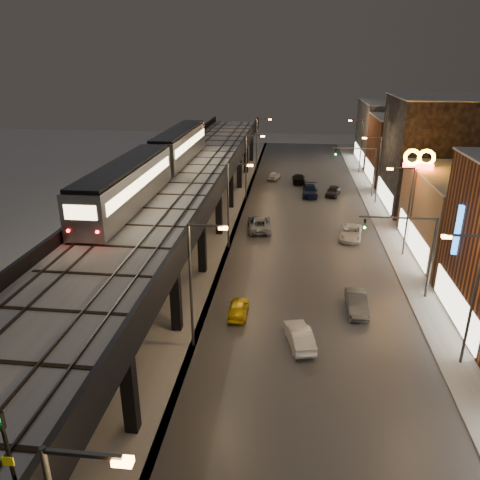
{
  "coord_description": "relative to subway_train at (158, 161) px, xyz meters",
  "views": [
    {
      "loc": [
        5.6,
        -13.86,
        18.66
      ],
      "look_at": [
        1.68,
        20.68,
        5.0
      ],
      "focal_mm": 35.0,
      "sensor_mm": 36.0,
      "label": 1
    }
  ],
  "objects": [
    {
      "name": "sidewalk_right",
      "position": [
        26.0,
        1.33,
        -8.39
      ],
      "size": [
        4.0,
        120.0,
        0.14
      ],
      "primitive_type": "cube",
      "color": "#9FA1A8",
      "rests_on": "ground"
    },
    {
      "name": "car_onc_dark",
      "position": [
        20.75,
        1.37,
        -7.78
      ],
      "size": [
        3.03,
        5.21,
        1.36
      ],
      "primitive_type": "imported",
      "rotation": [
        0.0,
        0.0,
        -0.16
      ],
      "color": "silver",
      "rests_on": "ground"
    },
    {
      "name": "streetlight_left_3",
      "position": [
        8.07,
        15.33,
        -3.22
      ],
      "size": [
        2.57,
        0.28,
        9.0
      ],
      "color": "#38383A",
      "rests_on": "ground"
    },
    {
      "name": "viaduct_parapet_streetside",
      "position": [
        6.85,
        -1.67,
        -1.61
      ],
      "size": [
        0.3,
        100.0,
        1.1
      ],
      "primitive_type": "cube",
      "color": "black",
      "rests_on": "elevated_viaduct"
    },
    {
      "name": "streetlight_left_1",
      "position": [
        8.07,
        -20.67,
        -3.22
      ],
      "size": [
        2.57,
        0.28,
        9.0
      ],
      "color": "#38383A",
      "rests_on": "ground"
    },
    {
      "name": "car_far_white",
      "position": [
        11.22,
        27.16,
        -7.85
      ],
      "size": [
        2.23,
        3.8,
        1.21
      ],
      "primitive_type": "imported",
      "rotation": [
        0.0,
        0.0,
        2.91
      ],
      "color": "silver",
      "rests_on": "ground"
    },
    {
      "name": "viaduct_parapet_far",
      "position": [
        -1.85,
        -1.67,
        -1.61
      ],
      "size": [
        0.3,
        100.0,
        1.1
      ],
      "primitive_type": "cube",
      "color": "black",
      "rests_on": "elevated_viaduct"
    },
    {
      "name": "under_viaduct_pavement",
      "position": [
        2.5,
        1.33,
        -8.43
      ],
      "size": [
        11.0,
        120.0,
        0.06
      ],
      "primitive_type": "cube",
      "color": "#9FA1A8",
      "rests_on": "ground"
    },
    {
      "name": "building_e",
      "position": [
        32.49,
        28.33,
        -3.38
      ],
      "size": [
        12.2,
        12.2,
        10.16
      ],
      "color": "brown",
      "rests_on": "ground"
    },
    {
      "name": "building_c",
      "position": [
        32.49,
        -1.67,
        -4.38
      ],
      "size": [
        12.2,
        15.2,
        8.16
      ],
      "color": "#7D6047",
      "rests_on": "ground"
    },
    {
      "name": "streetlight_right_4",
      "position": [
        25.23,
        33.33,
        -3.22
      ],
      "size": [
        2.56,
        0.28,
        9.0
      ],
      "color": "#38383A",
      "rests_on": "ground"
    },
    {
      "name": "streetlight_left_4",
      "position": [
        8.07,
        33.33,
        -3.22
      ],
      "size": [
        2.57,
        0.28,
        9.0
      ],
      "color": "#38383A",
      "rests_on": "ground"
    },
    {
      "name": "traffic_light_rig_a",
      "position": [
        24.34,
        -11.67,
        -3.96
      ],
      "size": [
        6.1,
        0.34,
        7.0
      ],
      "color": "#38383A",
      "rests_on": "ground"
    },
    {
      "name": "car_onc_red",
      "position": [
        20.03,
        18.32,
        -7.76
      ],
      "size": [
        2.64,
        4.4,
        1.4
      ],
      "primitive_type": "imported",
      "rotation": [
        0.0,
        0.0,
        -0.25
      ],
      "color": "black",
      "rests_on": "ground"
    },
    {
      "name": "streetlight_right_1",
      "position": [
        25.23,
        -20.67,
        -3.22
      ],
      "size": [
        2.56,
        0.28,
        9.0
      ],
      "color": "#38383A",
      "rests_on": "ground"
    },
    {
      "name": "car_taxi",
      "position": [
        10.41,
        -16.25,
        -7.85
      ],
      "size": [
        1.47,
        3.59,
        1.22
      ],
      "primitive_type": "imported",
      "rotation": [
        0.0,
        0.0,
        3.13
      ],
      "color": "yellow",
      "rests_on": "ground"
    },
    {
      "name": "building_d",
      "position": [
        32.49,
        14.33,
        -1.38
      ],
      "size": [
        12.2,
        13.2,
        14.16
      ],
      "color": "black",
      "rests_on": "ground"
    },
    {
      "name": "car_onc_silver",
      "position": [
        19.52,
        -14.59,
        -7.76
      ],
      "size": [
        1.5,
        4.26,
        1.4
      ],
      "primitive_type": "imported",
      "rotation": [
        0.0,
        0.0,
        -0.0
      ],
      "color": "#40444A",
      "rests_on": "ground"
    },
    {
      "name": "subway_train",
      "position": [
        0.0,
        0.0,
        0.0
      ],
      "size": [
        3.1,
        38.02,
        3.7
      ],
      "color": "gray",
      "rests_on": "viaduct_trackbed"
    },
    {
      "name": "car_mid_silver",
      "position": [
        10.58,
        3.03,
        -7.7
      ],
      "size": [
        3.1,
        5.72,
        1.52
      ],
      "primitive_type": "imported",
      "rotation": [
        0.0,
        0.0,
        3.25
      ],
      "color": "#8C94A1",
      "rests_on": "ground"
    },
    {
      "name": "car_near_white",
      "position": [
        15.05,
        -19.7,
        -7.77
      ],
      "size": [
        2.38,
        4.41,
        1.38
      ],
      "primitive_type": "imported",
      "rotation": [
        0.0,
        0.0,
        3.37
      ],
      "color": "white",
      "rests_on": "ground"
    },
    {
      "name": "building_f",
      "position": [
        32.49,
        42.33,
        -2.88
      ],
      "size": [
        12.2,
        16.2,
        11.16
      ],
      "color": "#4D4C4D",
      "rests_on": "ground"
    },
    {
      "name": "streetlight_right_2",
      "position": [
        25.23,
        -2.67,
        -3.22
      ],
      "size": [
        2.56,
        0.28,
        9.0
      ],
      "color": "#38383A",
      "rests_on": "ground"
    },
    {
      "name": "streetlight_left_2",
      "position": [
        8.07,
        -2.67,
        -3.22
      ],
      "size": [
        2.57,
        0.28,
        9.0
      ],
      "color": "#38383A",
      "rests_on": "ground"
    },
    {
      "name": "car_mid_dark",
      "position": [
        15.2,
        25.21,
        -7.78
      ],
      "size": [
        2.1,
        4.77,
        1.36
      ],
      "primitive_type": "imported",
      "rotation": [
        0.0,
        0.0,
        3.18
      ],
      "color": "black",
      "rests_on": "ground"
    },
    {
      "name": "traffic_light_rig_b",
      "position": [
        24.34,
        18.33,
        -3.96
      ],
      "size": [
        6.1,
        0.34,
        7.0
      ],
      "color": "#38383A",
      "rests_on": "ground"
    },
    {
      "name": "sign_mcdonalds",
      "position": [
        26.5,
        -0.08,
        -0.1
      ],
      "size": [
        3.04,
        0.85,
        10.24
      ],
      "color": "#38383A",
      "rests_on": "ground"
    },
    {
      "name": "sign_carwash",
      "position": [
        27.0,
        -13.9,
        -2.31
      ],
      "size": [
        1.68,
        0.35,
        8.69
      ],
      "color": "#38383A",
      "rests_on": "ground"
    },
    {
      "name": "viaduct_trackbed",
      "position": [
        2.49,
        -1.7,
        -2.07
      ],
      "size": [
        8.4,
        100.0,
        0.32
      ],
      "color": "#B2B7C1",
      "rests_on": "elevated_viaduct"
    },
    {
      "name": "elevated_viaduct",
      "position": [
        2.5,
        -1.82,
        -2.84
      ],
      "size": [
        9.0,
        100.0,
        6.3
      ],
      "color": "black",
      "rests_on": "ground"
    },
    {
      "name": "car_onc_white",
      "position": [
        16.76,
        17.81,
        -7.71
      ],
      "size": [
        2.23,
        5.23,
        1.5
      ],
      "primitive_type": "imported",
      "rotation": [
        0.0,
        0.0,
        -0.02
      ],
      "color": "black",
      "rests_on": "ground"
    },
    {
      "name": "road_surface",
      "position": [
        16.0,
        1.33,
        -8.43
      ],
      "size": [
        17.0,
        120.0,
        0.06
      ],
      "primitive_type": "cube",
      "color": "#46474D",
      "rests_on": "ground"
    },
    {
      "name": "streetlight_right_3",
      "position": [
        25.23,
        15.33,
        -3.22
      ],
      "size": [
        2.56,
        0.28,
        9.0
      ],
      "color": "#38383A",
      "rests_on": "ground"
    },
    {
      "name": "rail_signal",
      "position": [
        6.4,
        -38.26,
        0.34
      ],
      "size": [
        0.35,
        0.43,
        3.07
      ],
      "color": "black",
      "rests_on": "viaduct_trackbed"
    }
  ]
}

